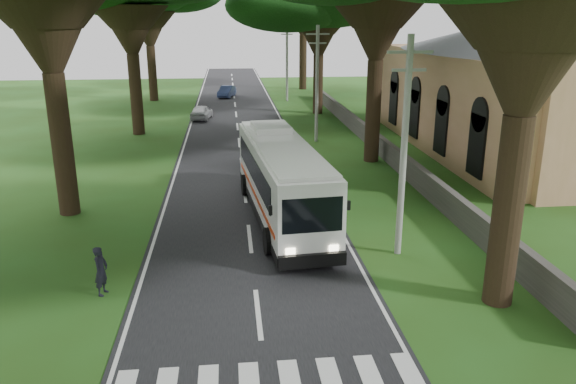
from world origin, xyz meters
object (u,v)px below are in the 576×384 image
(pole_near, at_px, (404,145))
(pedestrian, at_px, (101,271))
(pole_far, at_px, (287,61))
(coach_bus, at_px, (282,178))
(pole_mid, at_px, (317,82))
(distant_car_a, at_px, (202,112))
(distant_car_b, at_px, (227,91))
(church, at_px, (520,76))

(pole_near, xyz_separation_m, pedestrian, (-10.39, -2.18, -3.37))
(pole_far, xyz_separation_m, coach_bus, (-3.98, -35.64, -2.36))
(pole_near, relative_size, coach_bus, 0.69)
(pole_near, distance_m, pole_mid, 20.00)
(pole_near, bearing_deg, distant_car_a, 105.94)
(pole_far, xyz_separation_m, distant_car_b, (-6.30, 3.56, -3.54))
(pole_far, bearing_deg, pole_near, -90.00)
(church, xyz_separation_m, coach_bus, (-16.34, -11.18, -3.08))
(church, xyz_separation_m, distant_car_a, (-20.86, 14.22, -4.26))
(pole_mid, relative_size, coach_bus, 0.69)
(coach_bus, height_order, distant_car_a, coach_bus)
(coach_bus, distance_m, distant_car_a, 25.83)
(pole_mid, relative_size, pole_far, 1.00)
(church, height_order, distant_car_a, church)
(pole_far, xyz_separation_m, pedestrian, (-10.39, -42.18, -3.37))
(pole_mid, xyz_separation_m, pedestrian, (-10.39, -22.18, -3.37))
(pole_mid, relative_size, distant_car_b, 2.16)
(pedestrian, bearing_deg, distant_car_b, 10.43)
(church, relative_size, coach_bus, 2.06)
(distant_car_b, bearing_deg, distant_car_a, -84.98)
(church, bearing_deg, pole_near, -128.50)
(pole_near, xyz_separation_m, distant_car_a, (-8.50, 29.76, -3.53))
(distant_car_a, distance_m, pedestrian, 32.00)
(pole_mid, height_order, distant_car_b, pole_mid)
(pole_near, height_order, pole_far, same)
(church, distance_m, coach_bus, 20.04)
(distant_car_b, distance_m, pedestrian, 45.92)
(church, distance_m, distant_car_a, 25.60)
(distant_car_a, bearing_deg, pole_near, 115.55)
(distant_car_a, bearing_deg, pedestrian, 96.22)
(pole_far, bearing_deg, pole_mid, -90.00)
(coach_bus, bearing_deg, distant_car_b, 88.49)
(pedestrian, bearing_deg, distant_car_a, 12.15)
(church, height_order, pole_mid, church)
(church, bearing_deg, distant_car_a, 145.73)
(pole_far, relative_size, distant_car_b, 2.16)
(distant_car_b, bearing_deg, pole_near, -67.69)
(distant_car_a, bearing_deg, pole_far, -120.09)
(church, height_order, pole_far, church)
(church, relative_size, pedestrian, 14.73)
(pole_mid, bearing_deg, church, -19.81)
(pole_mid, bearing_deg, pole_near, -90.00)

